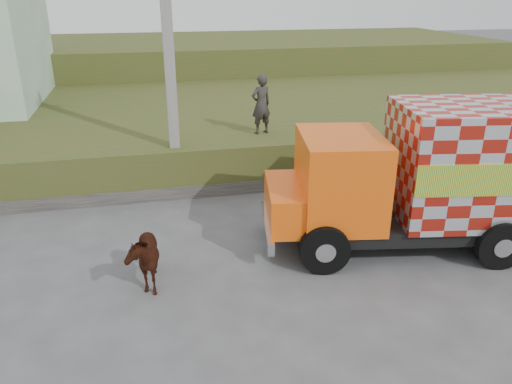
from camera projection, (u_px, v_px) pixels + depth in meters
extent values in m
plane|color=#474749|center=(235.00, 260.00, 11.84)|extent=(120.00, 120.00, 0.00)
cube|color=#364F1A|center=(191.00, 125.00, 20.57)|extent=(40.00, 12.00, 1.50)
cube|color=#364F1A|center=(171.00, 65.00, 31.11)|extent=(40.00, 12.00, 3.00)
cube|color=#595651|center=(145.00, 194.00, 15.14)|extent=(16.00, 0.50, 0.40)
cube|color=gray|center=(169.00, 63.00, 14.26)|extent=(0.30, 0.30, 8.00)
cube|color=black|center=(436.00, 219.00, 12.39)|extent=(7.34, 3.43, 0.36)
cube|color=#EC550C|center=(340.00, 178.00, 11.83)|extent=(2.24, 2.67, 2.08)
cube|color=#EC550C|center=(289.00, 203.00, 12.01)|extent=(1.39, 2.32, 0.93)
cube|color=silver|center=(496.00, 161.00, 11.88)|extent=(5.12, 3.25, 2.70)
cube|color=yellow|center=(471.00, 145.00, 13.05)|extent=(4.71, 0.84, 0.73)
cube|color=silver|center=(267.00, 227.00, 12.22)|extent=(0.55, 2.38, 0.31)
cylinder|color=black|center=(324.00, 249.00, 11.18)|extent=(1.19, 0.55, 1.14)
cylinder|color=black|center=(308.00, 206.00, 13.38)|extent=(1.19, 0.55, 1.14)
cylinder|color=black|center=(500.00, 244.00, 11.38)|extent=(1.19, 0.55, 1.14)
cylinder|color=black|center=(456.00, 203.00, 13.58)|extent=(1.19, 0.55, 1.14)
imported|color=#38150E|center=(142.00, 256.00, 10.67)|extent=(0.82, 1.65, 1.36)
imported|color=#2E2C29|center=(261.00, 104.00, 16.24)|extent=(0.82, 0.67, 1.94)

